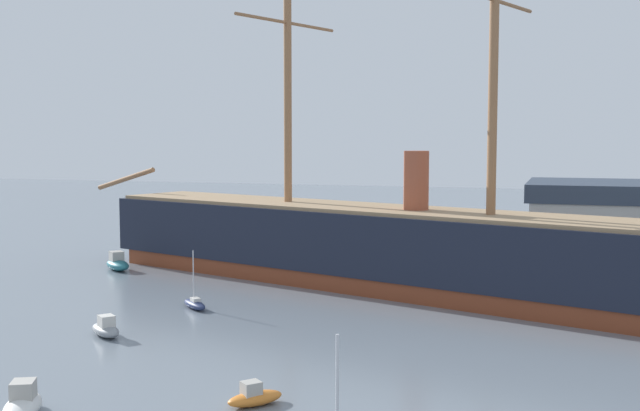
% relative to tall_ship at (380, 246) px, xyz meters
% --- Properties ---
extents(tall_ship, '(72.93, 30.79, 36.43)m').
position_rel_tall_ship_xyz_m(tall_ship, '(0.00, 0.00, 0.00)').
color(tall_ship, brown).
rests_on(tall_ship, ground).
extents(motorboat_foreground_left, '(3.36, 4.51, 1.75)m').
position_rel_tall_ship_xyz_m(motorboat_foreground_left, '(-9.33, -38.94, -3.29)').
color(motorboat_foreground_left, silver).
rests_on(motorboat_foreground_left, ground).
extents(motorboat_near_centre, '(3.03, 3.22, 1.31)m').
position_rel_tall_ship_xyz_m(motorboat_near_centre, '(1.24, -33.89, -3.45)').
color(motorboat_near_centre, orange).
rests_on(motorboat_near_centre, ground).
extents(motorboat_mid_left, '(3.79, 3.46, 1.53)m').
position_rel_tall_ship_xyz_m(motorboat_mid_left, '(-14.35, -23.55, -3.37)').
color(motorboat_mid_left, gray).
rests_on(motorboat_mid_left, ground).
extents(sailboat_alongside_bow, '(3.49, 3.28, 4.80)m').
position_rel_tall_ship_xyz_m(sailboat_alongside_bow, '(-12.40, -13.51, -3.50)').
color(sailboat_alongside_bow, '#1E284C').
rests_on(sailboat_alongside_bow, ground).
extents(motorboat_far_left, '(4.80, 4.51, 1.96)m').
position_rel_tall_ship_xyz_m(motorboat_far_left, '(-28.75, 1.19, -3.22)').
color(motorboat_far_left, '#236670').
rests_on(motorboat_far_left, ground).
extents(dinghy_distant_centre, '(2.72, 3.09, 0.69)m').
position_rel_tall_ship_xyz_m(dinghy_distant_centre, '(3.35, 10.27, -3.56)').
color(dinghy_distant_centre, silver).
rests_on(dinghy_distant_centre, ground).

